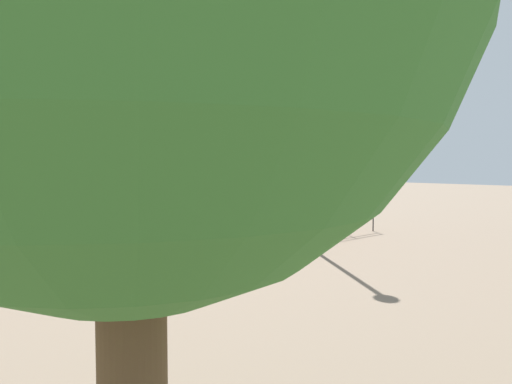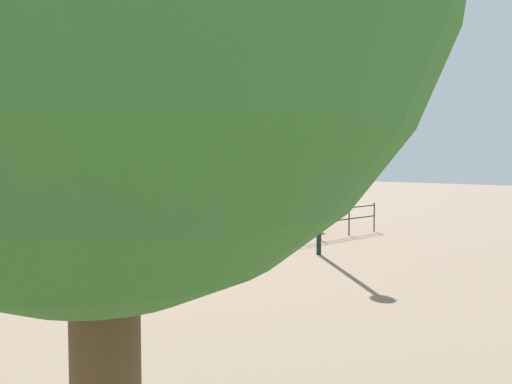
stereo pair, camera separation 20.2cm
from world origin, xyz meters
name	(u,v)px [view 2 (the right image)]	position (x,y,z in m)	size (l,w,h in m)	color
ground_plane	(174,250)	(0.00, 0.00, 0.00)	(120.00, 120.00, 0.00)	#84705B
locomotive	(165,182)	(-3.03, 1.75, 2.26)	(3.09, 15.40, 4.01)	orange
lamp_post	(320,107)	(4.10, 2.96, 4.87)	(0.56, 0.56, 6.74)	black
platform_fence	(321,220)	(2.10, 5.54, 0.81)	(0.05, 7.52, 1.27)	black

